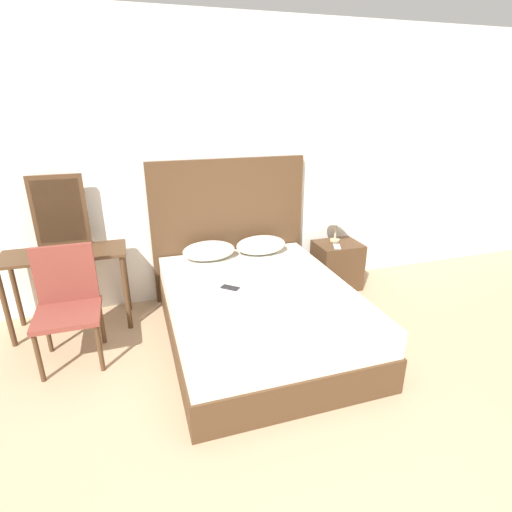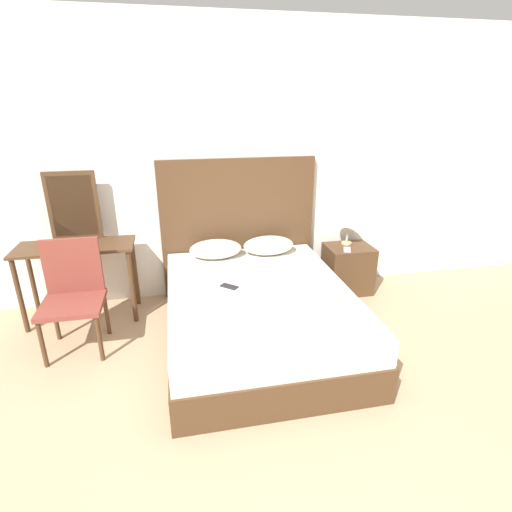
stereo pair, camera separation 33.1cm
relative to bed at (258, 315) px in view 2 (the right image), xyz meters
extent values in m
plane|color=tan|center=(-0.04, -1.40, -0.25)|extent=(16.00, 16.00, 0.00)
cube|color=white|center=(-0.04, 1.07, 1.10)|extent=(10.00, 0.06, 2.70)
cube|color=#4C331E|center=(0.00, 0.00, -0.10)|extent=(1.51, 1.95, 0.28)
cube|color=silver|center=(0.00, 0.00, 0.14)|extent=(1.48, 1.91, 0.21)
cube|color=#4C331E|center=(0.00, 1.00, 0.47)|extent=(1.58, 0.05, 1.43)
ellipsoid|color=silver|center=(-0.27, 0.76, 0.34)|extent=(0.51, 0.32, 0.18)
ellipsoid|color=silver|center=(0.27, 0.76, 0.34)|extent=(0.51, 0.32, 0.18)
cube|color=#232328|center=(-0.23, 0.07, 0.26)|extent=(0.16, 0.15, 0.01)
cube|color=#4C331E|center=(1.15, 0.76, 0.01)|extent=(0.48, 0.39, 0.51)
cylinder|color=tan|center=(1.15, 0.84, 0.28)|extent=(0.11, 0.11, 0.02)
cylinder|color=tan|center=(1.15, 0.84, 0.39)|extent=(0.02, 0.02, 0.20)
cone|color=beige|center=(1.15, 0.84, 0.55)|extent=(0.26, 0.26, 0.12)
cube|color=#B7B7BC|center=(1.08, 0.66, 0.27)|extent=(0.12, 0.17, 0.01)
cube|color=#4C331E|center=(-1.55, 0.73, 0.47)|extent=(1.03, 0.43, 0.02)
cylinder|color=#4C331E|center=(-2.02, 0.55, 0.11)|extent=(0.04, 0.04, 0.71)
cylinder|color=#4C331E|center=(-1.07, 0.55, 0.11)|extent=(0.04, 0.04, 0.71)
cylinder|color=#4C331E|center=(-2.02, 0.90, 0.11)|extent=(0.04, 0.04, 0.71)
cylinder|color=#4C331E|center=(-1.07, 0.90, 0.11)|extent=(0.04, 0.04, 0.71)
cube|color=#4C331E|center=(-1.55, 0.92, 0.80)|extent=(0.45, 0.03, 0.64)
cube|color=#B2BCC6|center=(-1.55, 0.91, 0.80)|extent=(0.38, 0.01, 0.56)
cube|color=brown|center=(-1.50, 0.16, 0.17)|extent=(0.48, 0.46, 0.04)
cube|color=brown|center=(-1.50, 0.37, 0.43)|extent=(0.46, 0.04, 0.47)
cylinder|color=#4C331E|center=(-1.71, -0.04, -0.05)|extent=(0.04, 0.04, 0.40)
cylinder|color=#4C331E|center=(-1.29, -0.04, -0.05)|extent=(0.04, 0.04, 0.40)
cylinder|color=#4C331E|center=(-1.71, 0.36, -0.05)|extent=(0.04, 0.04, 0.40)
cylinder|color=#4C331E|center=(-1.29, 0.36, -0.05)|extent=(0.04, 0.04, 0.40)
camera|label=1|loc=(-0.95, -2.84, 1.71)|focal=28.00mm
camera|label=2|loc=(-0.63, -2.93, 1.71)|focal=28.00mm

